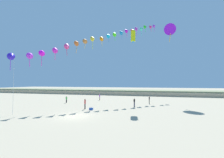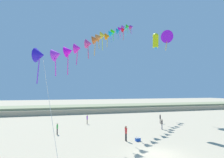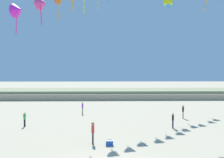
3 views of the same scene
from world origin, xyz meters
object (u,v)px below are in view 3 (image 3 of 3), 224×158
at_px(person_mid_center, 82,107).
at_px(person_far_right, 25,118).
at_px(person_near_right, 173,119).
at_px(person_far_left, 93,131).
at_px(beach_cooler, 109,143).
at_px(person_near_left, 183,111).

bearing_deg(person_mid_center, person_far_right, -127.03).
bearing_deg(person_near_right, person_mid_center, 140.89).
bearing_deg(person_far_right, person_far_left, -39.18).
xyz_separation_m(person_mid_center, beach_cooler, (3.48, -13.54, -0.72)).
height_order(person_near_left, person_near_right, person_near_left).
bearing_deg(person_near_right, person_far_left, -147.18).
bearing_deg(person_near_left, person_mid_center, 165.65).
height_order(person_far_right, beach_cooler, person_far_right).
relative_size(person_near_right, person_far_right, 1.04).
distance_m(person_near_right, person_far_left, 9.28).
bearing_deg(beach_cooler, person_near_right, 39.94).
distance_m(person_near_left, person_far_right, 18.31).
distance_m(person_near_left, person_far_left, 14.39).
height_order(person_near_right, person_far_left, person_far_left).
bearing_deg(person_mid_center, beach_cooler, -75.57).
bearing_deg(person_far_left, person_near_right, 32.82).
xyz_separation_m(person_far_left, person_far_right, (-7.48, 6.10, -0.14)).
height_order(person_near_right, beach_cooler, person_near_right).
xyz_separation_m(person_near_left, person_far_left, (-10.42, -9.92, 0.05)).
distance_m(person_mid_center, beach_cooler, 14.00).
xyz_separation_m(person_mid_center, person_far_right, (-5.31, -7.04, -0.07)).
distance_m(person_near_left, person_mid_center, 13.00).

